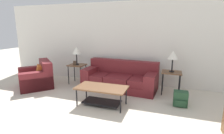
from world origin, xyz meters
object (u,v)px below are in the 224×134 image
at_px(table_lamp_right, 173,56).
at_px(armchair, 37,77).
at_px(couch, 120,79).
at_px(side_table_left, 77,67).
at_px(side_table_right, 171,74).
at_px(backpack, 180,99).
at_px(table_lamp_left, 76,51).
at_px(coffee_table, 102,92).

bearing_deg(table_lamp_right, armchair, -170.27).
bearing_deg(couch, armchair, -164.80).
distance_m(armchair, side_table_left, 1.26).
distance_m(side_table_right, table_lamp_right, 0.52).
xyz_separation_m(couch, table_lamp_right, (1.45, -0.00, 0.78)).
xyz_separation_m(couch, backpack, (1.69, -0.73, -0.12)).
xyz_separation_m(table_lamp_left, backpack, (3.15, -0.73, -0.90)).
distance_m(armchair, backpack, 4.18).
height_order(side_table_left, table_lamp_right, table_lamp_right).
bearing_deg(side_table_right, table_lamp_left, 180.00).
xyz_separation_m(side_table_right, table_lamp_left, (-2.91, 0.00, 0.52)).
height_order(armchair, side_table_left, armchair).
distance_m(armchair, table_lamp_right, 4.08).
height_order(side_table_right, backpack, side_table_right).
bearing_deg(side_table_left, side_table_right, 0.00).
bearing_deg(couch, coffee_table, -93.30).
bearing_deg(table_lamp_right, side_table_left, -180.00).
height_order(coffee_table, table_lamp_right, table_lamp_right).
bearing_deg(backpack, table_lamp_left, 166.96).
xyz_separation_m(armchair, side_table_right, (3.95, 0.68, 0.27)).
bearing_deg(side_table_left, table_lamp_right, 0.00).
bearing_deg(backpack, side_table_left, 166.96).
distance_m(side_table_left, side_table_right, 2.91).
xyz_separation_m(armchair, table_lamp_right, (3.95, 0.68, 0.79)).
relative_size(side_table_right, backpack, 1.77).
relative_size(couch, armchair, 1.58).
relative_size(table_lamp_right, backpack, 1.59).
distance_m(coffee_table, side_table_left, 1.90).
bearing_deg(table_lamp_left, backpack, -13.04).
distance_m(couch, side_table_right, 1.48).
height_order(armchair, backpack, armchair).
bearing_deg(side_table_left, coffee_table, -42.90).
bearing_deg(backpack, coffee_table, -162.39).
distance_m(coffee_table, table_lamp_left, 2.03).
xyz_separation_m(table_lamp_right, backpack, (0.23, -0.73, -0.90)).
bearing_deg(armchair, side_table_right, 9.73).
xyz_separation_m(side_table_left, backpack, (3.15, -0.73, -0.38)).
xyz_separation_m(armchair, table_lamp_left, (1.03, 0.68, 0.79)).
height_order(couch, coffee_table, couch).
distance_m(coffee_table, side_table_right, 2.01).
bearing_deg(table_lamp_left, armchair, -146.78).
distance_m(side_table_right, backpack, 0.86).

